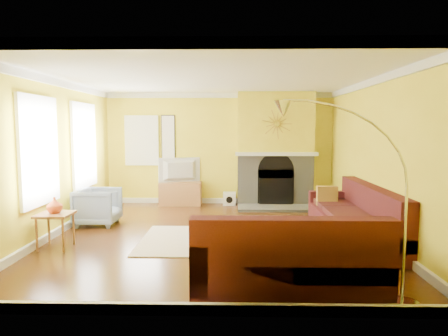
{
  "coord_description": "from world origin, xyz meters",
  "views": [
    {
      "loc": [
        0.33,
        -6.77,
        1.86
      ],
      "look_at": [
        0.17,
        0.4,
        1.13
      ],
      "focal_mm": 32.0,
      "sensor_mm": 36.0,
      "label": 1
    }
  ],
  "objects_px": {
    "media_console": "(181,194)",
    "arc_lamp": "(349,207)",
    "sectional_sofa": "(297,220)",
    "armchair": "(98,207)",
    "side_table": "(56,231)",
    "coffee_table": "(254,234)"
  },
  "relations": [
    {
      "from": "side_table",
      "to": "arc_lamp",
      "type": "height_order",
      "value": "arc_lamp"
    },
    {
      "from": "coffee_table",
      "to": "arc_lamp",
      "type": "relative_size",
      "value": 0.47
    },
    {
      "from": "coffee_table",
      "to": "media_console",
      "type": "distance_m",
      "value": 3.73
    },
    {
      "from": "armchair",
      "to": "side_table",
      "type": "xyz_separation_m",
      "value": [
        -0.16,
        -1.5,
        -0.08
      ]
    },
    {
      "from": "armchair",
      "to": "arc_lamp",
      "type": "height_order",
      "value": "arc_lamp"
    },
    {
      "from": "armchair",
      "to": "side_table",
      "type": "height_order",
      "value": "armchair"
    },
    {
      "from": "arc_lamp",
      "to": "coffee_table",
      "type": "bearing_deg",
      "value": 111.43
    },
    {
      "from": "armchair",
      "to": "arc_lamp",
      "type": "relative_size",
      "value": 0.37
    },
    {
      "from": "coffee_table",
      "to": "armchair",
      "type": "distance_m",
      "value": 3.22
    },
    {
      "from": "side_table",
      "to": "arc_lamp",
      "type": "bearing_deg",
      "value": -26.73
    },
    {
      "from": "media_console",
      "to": "arc_lamp",
      "type": "relative_size",
      "value": 0.47
    },
    {
      "from": "side_table",
      "to": "arc_lamp",
      "type": "relative_size",
      "value": 0.26
    },
    {
      "from": "media_console",
      "to": "arc_lamp",
      "type": "distance_m",
      "value": 6.06
    },
    {
      "from": "side_table",
      "to": "arc_lamp",
      "type": "xyz_separation_m",
      "value": [
        3.91,
        -1.97,
        0.79
      ]
    },
    {
      "from": "media_console",
      "to": "sectional_sofa",
      "type": "bearing_deg",
      "value": -57.4
    },
    {
      "from": "coffee_table",
      "to": "sectional_sofa",
      "type": "bearing_deg",
      "value": -11.7
    },
    {
      "from": "sectional_sofa",
      "to": "armchair",
      "type": "height_order",
      "value": "sectional_sofa"
    },
    {
      "from": "arc_lamp",
      "to": "sectional_sofa",
      "type": "bearing_deg",
      "value": 95.59
    },
    {
      "from": "sectional_sofa",
      "to": "side_table",
      "type": "relative_size",
      "value": 7.01
    },
    {
      "from": "media_console",
      "to": "side_table",
      "type": "relative_size",
      "value": 1.82
    },
    {
      "from": "side_table",
      "to": "arc_lamp",
      "type": "distance_m",
      "value": 4.45
    },
    {
      "from": "armchair",
      "to": "side_table",
      "type": "relative_size",
      "value": 1.41
    }
  ]
}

